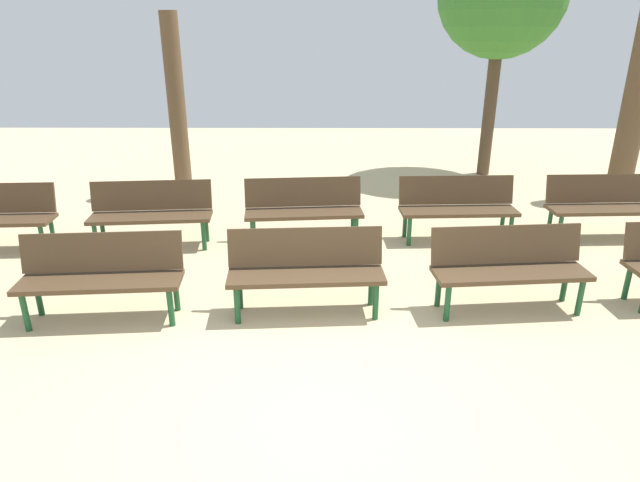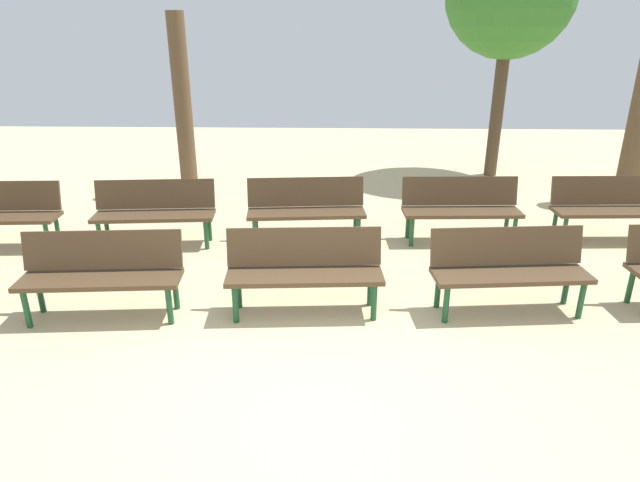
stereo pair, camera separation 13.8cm
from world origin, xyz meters
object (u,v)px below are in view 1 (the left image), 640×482
(bench_r0_c3, at_px, (509,264))
(bench_r0_c2, at_px, (306,266))
(bench_r0_c1, at_px, (101,272))
(bench_r1_c1, at_px, (151,210))
(tree_1, at_px, (177,106))
(bench_r1_c4, at_px, (605,203))
(tree_0, at_px, (636,102))
(bench_r1_c3, at_px, (457,204))
(bench_r1_c2, at_px, (304,206))

(bench_r0_c3, bearing_deg, bench_r0_c2, 176.97)
(bench_r0_c1, distance_m, bench_r0_c3, 4.17)
(bench_r1_c1, height_order, tree_1, tree_1)
(bench_r0_c2, bearing_deg, bench_r1_c4, 24.49)
(bench_r0_c1, xyz_separation_m, tree_0, (7.46, 4.43, 1.12))
(bench_r0_c1, bearing_deg, bench_r1_c4, 16.35)
(bench_r1_c3, relative_size, tree_1, 0.53)
(bench_r0_c2, height_order, bench_r0_c3, same)
(bench_r0_c3, relative_size, tree_1, 0.54)
(bench_r1_c2, bearing_deg, tree_0, 17.21)
(bench_r0_c1, relative_size, bench_r0_c2, 1.00)
(bench_r0_c2, bearing_deg, bench_r0_c3, -1.46)
(bench_r0_c2, distance_m, bench_r1_c2, 2.01)
(bench_r1_c3, bearing_deg, bench_r1_c2, -179.71)
(bench_r1_c1, bearing_deg, bench_r1_c4, -1.75)
(bench_r1_c1, relative_size, bench_r1_c3, 1.01)
(bench_r0_c1, xyz_separation_m, bench_r0_c2, (2.05, 0.15, 0.00))
(bench_r0_c1, bearing_deg, bench_r0_c3, -1.35)
(bench_r1_c2, bearing_deg, bench_r0_c1, -137.35)
(tree_0, xyz_separation_m, tree_1, (-7.76, 0.15, -0.10))
(bench_r0_c1, height_order, bench_r1_c1, same)
(bench_r1_c3, distance_m, tree_1, 5.06)
(bench_r0_c1, height_order, bench_r1_c4, same)
(bench_r1_c1, relative_size, tree_0, 0.50)
(bench_r1_c1, bearing_deg, bench_r1_c3, -1.30)
(bench_r1_c2, bearing_deg, bench_r0_c3, -46.31)
(bench_r1_c1, height_order, bench_r1_c4, same)
(bench_r0_c1, distance_m, tree_0, 8.75)
(bench_r0_c2, xyz_separation_m, bench_r1_c2, (-0.09, 2.01, 0.00))
(bench_r0_c1, distance_m, bench_r0_c2, 2.06)
(bench_r1_c2, height_order, bench_r1_c4, same)
(tree_0, bearing_deg, bench_r1_c4, -121.96)
(bench_r1_c2, distance_m, tree_0, 6.06)
(bench_r0_c2, relative_size, bench_r1_c1, 0.99)
(bench_r0_c2, distance_m, tree_1, 5.11)
(tree_0, bearing_deg, bench_r0_c2, -141.68)
(bench_r0_c3, relative_size, bench_r1_c1, 1.00)
(bench_r0_c1, relative_size, tree_1, 0.54)
(bench_r1_c2, xyz_separation_m, tree_1, (-2.26, 2.42, 1.02))
(bench_r0_c2, relative_size, tree_1, 0.53)
(bench_r0_c3, bearing_deg, bench_r1_c1, 152.31)
(bench_r0_c3, xyz_separation_m, bench_r1_c2, (-2.21, 1.93, 0.00))
(bench_r1_c2, relative_size, tree_0, 0.50)
(bench_r0_c3, relative_size, tree_0, 0.50)
(bench_r0_c3, distance_m, bench_r1_c2, 2.93)
(bench_r1_c4, bearing_deg, bench_r0_c2, -154.40)
(bench_r0_c2, bearing_deg, bench_r1_c1, 135.63)
(bench_r0_c1, relative_size, bench_r1_c3, 1.01)
(bench_r0_c3, relative_size, bench_r1_c3, 1.01)
(bench_r0_c2, bearing_deg, tree_1, 114.23)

